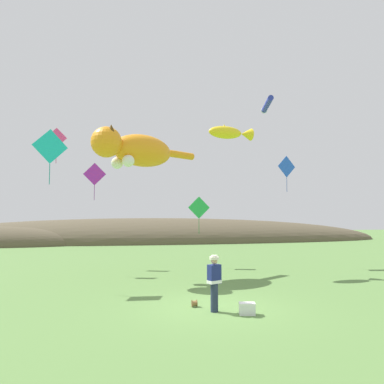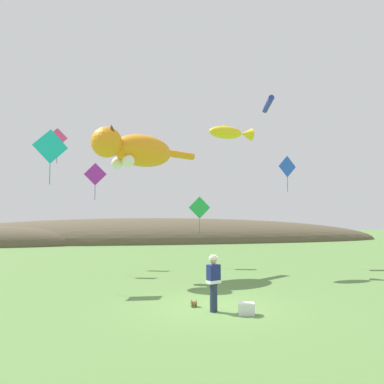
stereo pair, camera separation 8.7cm
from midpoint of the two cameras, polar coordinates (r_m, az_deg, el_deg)
ground_plane at (r=12.86m, az=3.35°, el=-17.26°), size 120.00×120.00×0.00m
distant_hill_ridge at (r=44.35m, az=-8.43°, el=-7.49°), size 57.86×13.37×5.46m
festival_attendant at (r=12.20m, az=3.51°, el=-13.42°), size 0.49×0.41×1.77m
kite_spool at (r=12.98m, az=0.48°, el=-16.61°), size 0.17×0.23×0.23m
picnic_cooler at (r=12.13m, az=8.49°, el=-17.18°), size 0.55×0.42×0.36m
kite_giant_cat at (r=19.27m, az=-8.46°, el=6.36°), size 5.55×4.05×1.94m
kite_fish_windsock at (r=20.86m, az=5.98°, el=8.97°), size 2.65×1.17×0.79m
kite_tube_streamer at (r=25.89m, az=11.59°, el=12.93°), size 1.01×2.87×0.44m
kite_diamond_green at (r=22.51m, az=1.26°, el=-2.43°), size 1.34×0.09×2.24m
kite_diamond_blue at (r=24.06m, az=14.41°, el=3.74°), size 1.31×0.40×2.26m
kite_diamond_violet at (r=23.54m, az=-14.42°, el=2.61°), size 1.38×0.13×2.28m
kite_diamond_teal at (r=17.49m, az=-20.63°, el=6.46°), size 1.39×0.66×2.42m
kite_diamond_pink at (r=22.78m, az=-19.75°, el=7.73°), size 1.13×0.12×2.04m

